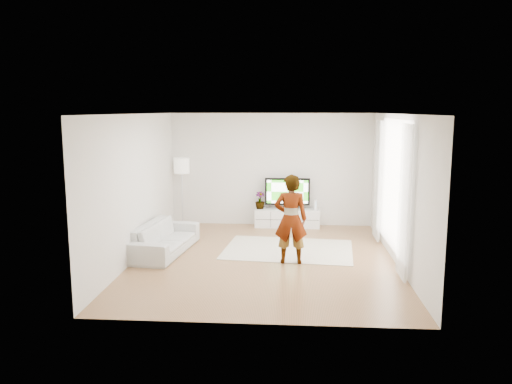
# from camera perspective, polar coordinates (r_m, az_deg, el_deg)

# --- Properties ---
(floor) EXTENTS (6.00, 6.00, 0.00)m
(floor) POSITION_cam_1_polar(r_m,az_deg,el_deg) (9.81, 0.97, -7.66)
(floor) COLOR #A36D4A
(floor) RESTS_ON ground
(ceiling) EXTENTS (6.00, 6.00, 0.00)m
(ceiling) POSITION_cam_1_polar(r_m,az_deg,el_deg) (9.38, 1.02, 8.92)
(ceiling) COLOR white
(ceiling) RESTS_ON wall_back
(wall_left) EXTENTS (0.02, 6.00, 2.80)m
(wall_left) POSITION_cam_1_polar(r_m,az_deg,el_deg) (9.95, -13.54, 0.59)
(wall_left) COLOR silver
(wall_left) RESTS_ON floor
(wall_right) EXTENTS (0.02, 6.00, 2.80)m
(wall_right) POSITION_cam_1_polar(r_m,az_deg,el_deg) (9.69, 15.92, 0.26)
(wall_right) COLOR silver
(wall_right) RESTS_ON floor
(wall_back) EXTENTS (5.00, 0.02, 2.80)m
(wall_back) POSITION_cam_1_polar(r_m,az_deg,el_deg) (12.47, 1.74, 2.57)
(wall_back) COLOR silver
(wall_back) RESTS_ON floor
(wall_front) EXTENTS (5.00, 0.02, 2.80)m
(wall_front) POSITION_cam_1_polar(r_m,az_deg,el_deg) (6.56, -0.42, -3.61)
(wall_front) COLOR silver
(wall_front) RESTS_ON floor
(window) EXTENTS (0.01, 2.60, 2.50)m
(window) POSITION_cam_1_polar(r_m,az_deg,el_deg) (9.97, 15.47, 0.82)
(window) COLOR white
(window) RESTS_ON wall_right
(curtain_near) EXTENTS (0.04, 0.70, 2.60)m
(curtain_near) POSITION_cam_1_polar(r_m,az_deg,el_deg) (8.72, 16.59, -1.09)
(curtain_near) COLOR white
(curtain_near) RESTS_ON floor
(curtain_far) EXTENTS (0.04, 0.70, 2.60)m
(curtain_far) POSITION_cam_1_polar(r_m,az_deg,el_deg) (11.24, 13.76, 1.30)
(curtain_far) COLOR white
(curtain_far) RESTS_ON floor
(media_console) EXTENTS (1.59, 0.45, 0.45)m
(media_console) POSITION_cam_1_polar(r_m,az_deg,el_deg) (12.42, 3.57, -2.97)
(media_console) COLOR white
(media_console) RESTS_ON floor
(television) EXTENTS (1.11, 0.22, 0.77)m
(television) POSITION_cam_1_polar(r_m,az_deg,el_deg) (12.33, 3.61, -0.03)
(television) COLOR black
(television) RESTS_ON media_console
(game_console) EXTENTS (0.06, 0.18, 0.24)m
(game_console) POSITION_cam_1_polar(r_m,az_deg,el_deg) (12.37, 6.82, -1.46)
(game_console) COLOR white
(game_console) RESTS_ON media_console
(potted_plant) EXTENTS (0.28, 0.28, 0.43)m
(potted_plant) POSITION_cam_1_polar(r_m,az_deg,el_deg) (12.36, 0.45, -0.95)
(potted_plant) COLOR #3F7238
(potted_plant) RESTS_ON media_console
(rug) EXTENTS (2.79, 2.13, 0.01)m
(rug) POSITION_cam_1_polar(r_m,az_deg,el_deg) (10.46, 3.71, -6.56)
(rug) COLOR beige
(rug) RESTS_ON floor
(player) EXTENTS (0.62, 0.42, 1.69)m
(player) POSITION_cam_1_polar(r_m,az_deg,el_deg) (9.36, 3.99, -3.10)
(player) COLOR #334772
(player) RESTS_ON rug
(sofa) EXTENTS (1.06, 2.18, 0.61)m
(sofa) POSITION_cam_1_polar(r_m,az_deg,el_deg) (10.32, -10.39, -5.19)
(sofa) COLOR beige
(sofa) RESTS_ON floor
(floor_lamp) EXTENTS (0.38, 0.38, 1.70)m
(floor_lamp) POSITION_cam_1_polar(r_m,az_deg,el_deg) (12.45, -8.49, 2.65)
(floor_lamp) COLOR silver
(floor_lamp) RESTS_ON floor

